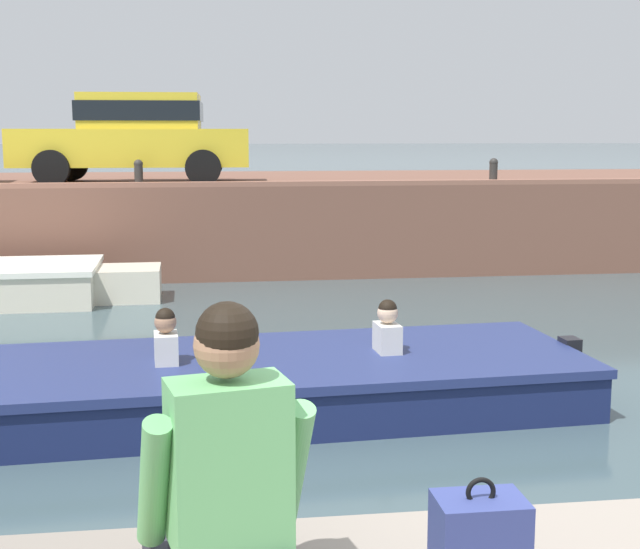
# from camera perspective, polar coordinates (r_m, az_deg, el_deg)

# --- Properties ---
(ground_plane) EXTENTS (400.00, 400.00, 0.00)m
(ground_plane) POSITION_cam_1_polar(r_m,az_deg,el_deg) (9.38, 1.92, -6.10)
(ground_plane) COLOR #3D5156
(far_quay_wall) EXTENTS (60.00, 6.00, 1.58)m
(far_quay_wall) POSITION_cam_1_polar(r_m,az_deg,el_deg) (17.79, -2.80, 3.68)
(far_quay_wall) COLOR brown
(far_quay_wall) RESTS_ON ground
(far_wall_coping) EXTENTS (60.00, 0.24, 0.08)m
(far_wall_coping) POSITION_cam_1_polar(r_m,az_deg,el_deg) (14.87, -1.85, 5.84)
(far_wall_coping) COLOR #925F4C
(far_wall_coping) RESTS_ON far_quay_wall
(motorboat_passing) EXTENTS (7.01, 2.35, 0.96)m
(motorboat_passing) POSITION_cam_1_polar(r_m,az_deg,el_deg) (7.97, -5.52, -7.07)
(motorboat_passing) COLOR navy
(motorboat_passing) RESTS_ON ground
(car_left_inner_yellow) EXTENTS (4.07, 2.13, 1.54)m
(car_left_inner_yellow) POSITION_cam_1_polar(r_m,az_deg,el_deg) (16.05, -11.67, 8.77)
(car_left_inner_yellow) COLOR yellow
(car_left_inner_yellow) RESTS_ON far_quay_wall
(mooring_bollard_mid) EXTENTS (0.15, 0.15, 0.45)m
(mooring_bollard_mid) POSITION_cam_1_polar(r_m,az_deg,el_deg) (14.94, -11.53, 6.44)
(mooring_bollard_mid) COLOR #2D2B28
(mooring_bollard_mid) RESTS_ON far_quay_wall
(mooring_bollard_east) EXTENTS (0.15, 0.15, 0.45)m
(mooring_bollard_east) POSITION_cam_1_polar(r_m,az_deg,el_deg) (15.75, 11.04, 6.58)
(mooring_bollard_east) COLOR #2D2B28
(mooring_bollard_east) RESTS_ON far_quay_wall
(person_seated_left) EXTENTS (0.58, 0.59, 0.97)m
(person_seated_left) POSITION_cam_1_polar(r_m,az_deg,el_deg) (2.87, -6.06, -13.29)
(person_seated_left) COLOR #282833
(person_seated_left) RESTS_ON near_quay
(backpack_on_ledge) EXTENTS (0.28, 0.24, 0.41)m
(backpack_on_ledge) POSITION_cam_1_polar(r_m,az_deg,el_deg) (2.97, 10.07, -16.92)
(backpack_on_ledge) COLOR navy
(backpack_on_ledge) RESTS_ON near_quay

